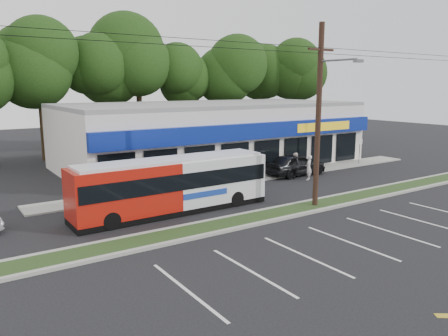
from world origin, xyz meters
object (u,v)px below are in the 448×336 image
Objects in this scene: utility_pole at (317,110)px; lamp_post at (317,137)px; sign_post at (360,147)px; metrobus at (173,184)px; car_dark at (295,164)px; pedestrian_a at (309,168)px; pedestrian_b at (295,165)px.

lamp_post is (8.17, 7.87, -2.74)m from utility_pole.
metrobus is at bearing -168.55° from sign_post.
lamp_post is 15.75m from metrobus.
sign_post reaches higher than car_dark.
utility_pole is 8.68m from pedestrian_a.
car_dark is at bearing -167.09° from lamp_post.
pedestrian_a is at bearing 93.55° from pedestrian_b.
metrobus is (-15.11, -4.30, -1.12)m from lamp_post.
sign_post is at bearing -2.58° from lamp_post.
lamp_post is at bearing -163.07° from pedestrian_b.
utility_pole is 9.57m from pedestrian_b.
utility_pole reaches higher than lamp_post.
utility_pole is 11.67m from lamp_post.
metrobus is 2.20× the size of car_dark.
car_dark is at bearing -136.73° from pedestrian_a.
sign_post is at bearing -87.64° from car_dark.
pedestrian_a is (-3.18, -2.38, -1.77)m from lamp_post.
car_dark is 0.53m from pedestrian_b.
pedestrian_b is (-0.09, 1.38, 0.01)m from pedestrian_a.
metrobus is 6.02× the size of pedestrian_b.
utility_pole is at bearing -149.85° from sign_post.
sign_post is 0.20× the size of metrobus.
metrobus is (-20.11, -4.07, -0.00)m from sign_post.
pedestrian_a is (-0.31, -1.72, 0.05)m from car_dark.
pedestrian_a is (-8.18, -2.15, -0.66)m from sign_post.
car_dark is at bearing -176.85° from sign_post.
pedestrian_a is 1.38m from pedestrian_b.
pedestrian_b is (4.90, 6.88, -4.50)m from utility_pole.
metrobus is at bearing -27.27° from pedestrian_a.
metrobus is 12.31m from pedestrian_b.
metrobus reaches higher than car_dark.
car_dark is at bearing 53.72° from utility_pole.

